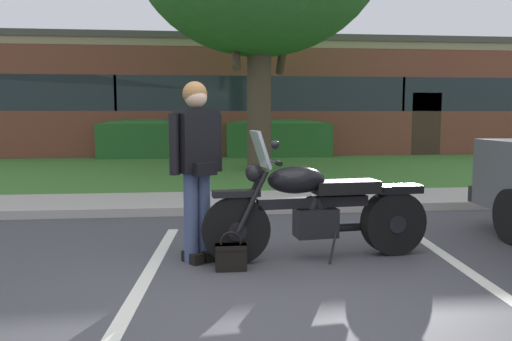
{
  "coord_description": "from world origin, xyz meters",
  "views": [
    {
      "loc": [
        -0.51,
        -3.75,
        1.4
      ],
      "look_at": [
        0.02,
        1.18,
        0.85
      ],
      "focal_mm": 35.61,
      "sensor_mm": 36.0,
      "label": 1
    }
  ],
  "objects_px": {
    "hedge_left": "(145,139)",
    "hedge_center_left": "(278,138)",
    "handbag": "(231,255)",
    "rider_person": "(197,158)",
    "motorcycle": "(325,209)",
    "brick_building": "(249,101)"
  },
  "relations": [
    {
      "from": "rider_person",
      "to": "motorcycle",
      "type": "bearing_deg",
      "value": -1.61
    },
    {
      "from": "motorcycle",
      "to": "brick_building",
      "type": "distance_m",
      "value": 16.69
    },
    {
      "from": "rider_person",
      "to": "hedge_center_left",
      "type": "relative_size",
      "value": 0.51
    },
    {
      "from": "rider_person",
      "to": "hedge_left",
      "type": "xyz_separation_m",
      "value": [
        -1.68,
        11.16,
        -0.34
      ]
    },
    {
      "from": "handbag",
      "to": "hedge_left",
      "type": "relative_size",
      "value": 0.13
    },
    {
      "from": "motorcycle",
      "to": "hedge_left",
      "type": "relative_size",
      "value": 0.79
    },
    {
      "from": "brick_building",
      "to": "hedge_left",
      "type": "bearing_deg",
      "value": -124.46
    },
    {
      "from": "hedge_left",
      "to": "hedge_center_left",
      "type": "xyz_separation_m",
      "value": [
        4.17,
        0.0,
        -0.0
      ]
    },
    {
      "from": "rider_person",
      "to": "hedge_left",
      "type": "relative_size",
      "value": 0.6
    },
    {
      "from": "handbag",
      "to": "brick_building",
      "type": "relative_size",
      "value": 0.01
    },
    {
      "from": "hedge_center_left",
      "to": "brick_building",
      "type": "xyz_separation_m",
      "value": [
        -0.45,
        5.42,
        1.32
      ]
    },
    {
      "from": "rider_person",
      "to": "handbag",
      "type": "bearing_deg",
      "value": -48.39
    },
    {
      "from": "handbag",
      "to": "hedge_left",
      "type": "height_order",
      "value": "hedge_left"
    },
    {
      "from": "rider_person",
      "to": "hedge_left",
      "type": "bearing_deg",
      "value": 98.58
    },
    {
      "from": "handbag",
      "to": "hedge_center_left",
      "type": "relative_size",
      "value": 0.11
    },
    {
      "from": "hedge_left",
      "to": "motorcycle",
      "type": "bearing_deg",
      "value": -75.38
    },
    {
      "from": "rider_person",
      "to": "handbag",
      "type": "distance_m",
      "value": 0.96
    },
    {
      "from": "handbag",
      "to": "brick_building",
      "type": "xyz_separation_m",
      "value": [
        1.73,
        16.91,
        1.82
      ]
    },
    {
      "from": "hedge_left",
      "to": "hedge_center_left",
      "type": "relative_size",
      "value": 0.86
    },
    {
      "from": "motorcycle",
      "to": "hedge_left",
      "type": "bearing_deg",
      "value": 104.62
    },
    {
      "from": "hedge_left",
      "to": "hedge_center_left",
      "type": "bearing_deg",
      "value": 0.0
    },
    {
      "from": "handbag",
      "to": "hedge_center_left",
      "type": "bearing_deg",
      "value": 79.25
    }
  ]
}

